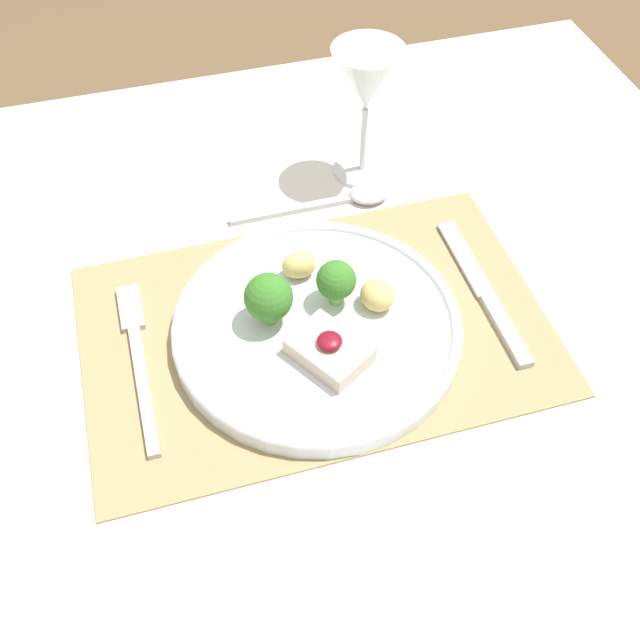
% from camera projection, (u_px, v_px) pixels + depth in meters
% --- Properties ---
extents(ground_plane, '(8.00, 8.00, 0.00)m').
position_uv_depth(ground_plane, '(317.00, 591.00, 1.36)').
color(ground_plane, brown).
extents(dining_table, '(1.12, 1.00, 0.76)m').
position_uv_depth(dining_table, '(316.00, 388.00, 0.86)').
color(dining_table, white).
rests_on(dining_table, ground_plane).
extents(placemat, '(0.48, 0.31, 0.00)m').
position_uv_depth(placemat, '(315.00, 329.00, 0.78)').
color(placemat, '#9E895B').
rests_on(placemat, dining_table).
extents(dinner_plate, '(0.30, 0.30, 0.08)m').
position_uv_depth(dinner_plate, '(319.00, 323.00, 0.76)').
color(dinner_plate, silver).
rests_on(dinner_plate, placemat).
extents(fork, '(0.02, 0.21, 0.01)m').
position_uv_depth(fork, '(138.00, 352.00, 0.75)').
color(fork, '#B2B2B7').
rests_on(fork, placemat).
extents(knife, '(0.02, 0.21, 0.01)m').
position_uv_depth(knife, '(488.00, 299.00, 0.80)').
color(knife, '#B2B2B7').
rests_on(knife, placemat).
extents(spoon, '(0.20, 0.04, 0.01)m').
position_uv_depth(spoon, '(348.00, 198.00, 0.90)').
color(spoon, '#B2B2B7').
rests_on(spoon, dining_table).
extents(wine_glass_near, '(0.08, 0.08, 0.17)m').
position_uv_depth(wine_glass_near, '(367.00, 86.00, 0.85)').
color(wine_glass_near, white).
rests_on(wine_glass_near, dining_table).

